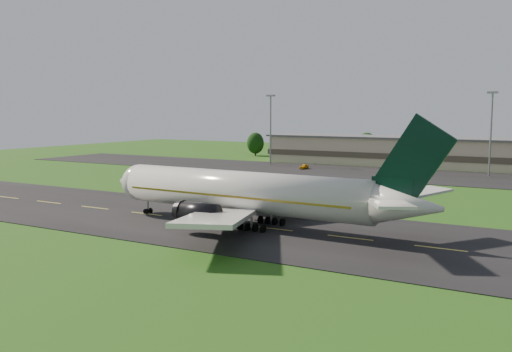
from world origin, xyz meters
The scene contains 9 objects.
ground centered at (0.00, 0.00, 0.00)m, with size 360.00×360.00×0.00m, color #1F4912.
taxiway centered at (0.00, 0.00, 0.05)m, with size 220.00×30.00×0.10m, color black.
apron centered at (0.00, 72.00, 0.05)m, with size 260.00×30.00×0.10m, color black.
airliner centered at (-14.78, -0.02, 4.66)m, with size 51.28×42.17×15.57m.
terminal centered at (6.40, 96.18, 3.99)m, with size 145.00×16.00×8.40m.
light_mast_west centered at (-55.00, 80.00, 12.74)m, with size 2.40×1.20×20.35m.
light_mast_centre centered at (5.00, 80.00, 12.74)m, with size 2.40×1.20×20.35m.
service_vehicle_a centered at (-40.96, 73.27, 0.74)m, with size 1.52×3.78×1.29m, color #CC950C.
service_vehicle_b centered at (-9.22, 72.49, 0.76)m, with size 1.39×3.98×1.31m, color #980A10.
Camera 1 is at (24.75, -66.15, 15.92)m, focal length 40.00 mm.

